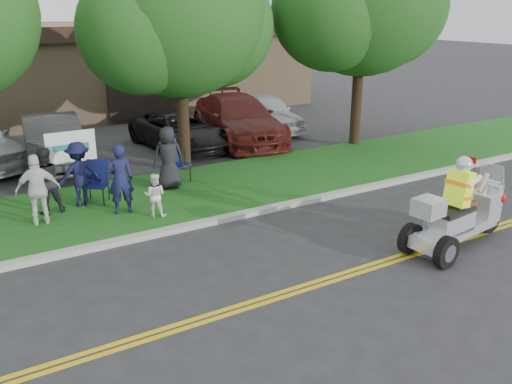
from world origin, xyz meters
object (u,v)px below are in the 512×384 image
spectator_adult_left (120,179)px  parked_car_right (238,119)px  lawn_chair_b (173,159)px  trike_scooter (458,216)px  lawn_chair_a (97,179)px  spectator_adult_mid (45,181)px  parked_car_far_right (266,112)px  parked_car_mid (179,131)px  spectator_adult_right (38,190)px  parked_car_left (53,142)px

spectator_adult_left → parked_car_right: 8.07m
lawn_chair_b → parked_car_right: size_ratio=0.21×
trike_scooter → parked_car_right: (0.74, 10.52, 0.14)m
lawn_chair_a → spectator_adult_mid: (-1.24, -0.20, 0.20)m
spectator_adult_left → spectator_adult_mid: size_ratio=1.05×
spectator_adult_left → parked_car_far_right: (7.97, 6.29, -0.22)m
lawn_chair_b → spectator_adult_left: (-2.00, -1.62, 0.18)m
parked_car_right → spectator_adult_mid: bearing=-140.7°
lawn_chair_a → parked_car_far_right: parked_car_far_right is taller
lawn_chair_a → parked_car_mid: bearing=79.4°
spectator_adult_mid → spectator_adult_right: (-0.27, -0.64, 0.01)m
lawn_chair_b → spectator_adult_mid: (-3.50, -0.71, 0.14)m
parked_car_mid → spectator_adult_right: bearing=-143.1°
spectator_adult_right → parked_car_right: 9.33m
lawn_chair_b → parked_car_far_right: parked_car_far_right is taller
spectator_adult_left → parked_car_mid: (3.80, 5.35, -0.31)m
lawn_chair_a → lawn_chair_b: size_ratio=0.90×
trike_scooter → parked_car_left: size_ratio=0.65×
lawn_chair_b → spectator_adult_left: 2.58m
parked_car_far_right → spectator_adult_left: bearing=-135.1°
spectator_adult_right → parked_car_far_right: spectator_adult_right is taller
parked_car_right → parked_car_left: bearing=-171.1°
spectator_adult_mid → parked_car_right: (7.62, 4.36, -0.07)m
spectator_adult_left → parked_car_far_right: size_ratio=0.40×
parked_car_left → parked_car_far_right: parked_car_left is taller
parked_car_left → spectator_adult_right: bearing=-98.2°
spectator_adult_left → spectator_adult_right: spectator_adult_left is taller
spectator_adult_right → parked_car_left: (1.35, 5.07, -0.14)m
spectator_adult_mid → parked_car_far_right: (9.47, 5.38, -0.18)m
trike_scooter → parked_car_left: 12.08m
lawn_chair_a → spectator_adult_right: bearing=-117.9°
trike_scooter → spectator_adult_right: trike_scooter is taller
parked_car_left → parked_car_mid: 4.23m
trike_scooter → spectator_adult_right: 9.04m
spectator_adult_right → parked_car_left: 5.25m
lawn_chair_b → parked_car_mid: (1.81, 3.73, -0.13)m
lawn_chair_b → spectator_adult_left: spectator_adult_left is taller
lawn_chair_a → parked_car_left: size_ratio=0.22×
lawn_chair_a → spectator_adult_right: 1.74m
spectator_adult_left → parked_car_mid: size_ratio=0.37×
lawn_chair_a → spectator_adult_mid: bearing=-137.8°
spectator_adult_left → spectator_adult_right: bearing=3.1°
spectator_adult_left → spectator_adult_mid: 1.76m
parked_car_mid → lawn_chair_a: bearing=-139.2°
trike_scooter → lawn_chair_a: (-5.63, 6.36, 0.01)m
lawn_chair_a → parked_car_left: bearing=125.4°
spectator_adult_mid → spectator_adult_right: spectator_adult_right is taller
lawn_chair_a → lawn_chair_b: 2.32m
lawn_chair_a → spectator_adult_right: (-1.51, -0.83, 0.22)m
spectator_adult_right → spectator_adult_mid: bearing=-105.9°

